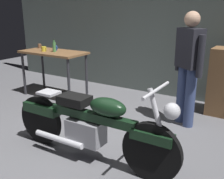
% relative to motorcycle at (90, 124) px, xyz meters
% --- Properties ---
extents(ground_plane, '(12.00, 12.00, 0.00)m').
position_rel_motorcycle_xyz_m(ground_plane, '(-0.21, 0.01, -0.45)').
color(ground_plane, slate).
extents(back_wall, '(8.00, 0.12, 3.10)m').
position_rel_motorcycle_xyz_m(back_wall, '(-0.21, 2.81, 1.10)').
color(back_wall, '#56605B').
rests_on(back_wall, ground_plane).
extents(workbench, '(1.30, 0.64, 0.90)m').
position_rel_motorcycle_xyz_m(workbench, '(-2.01, 1.53, 0.34)').
color(workbench, brown).
rests_on(workbench, ground_plane).
extents(motorcycle, '(2.19, 0.60, 1.00)m').
position_rel_motorcycle_xyz_m(motorcycle, '(0.00, 0.00, 0.00)').
color(motorcycle, black).
rests_on(motorcycle, ground_plane).
extents(person_standing, '(0.48, 0.40, 1.67)m').
position_rel_motorcycle_xyz_m(person_standing, '(0.60, 1.58, 0.48)').
color(person_standing, '#3B4A78').
rests_on(person_standing, ground_plane).
extents(mug_brown_stoneware, '(0.10, 0.07, 0.09)m').
position_rel_motorcycle_xyz_m(mug_brown_stoneware, '(-2.53, 1.69, 0.50)').
color(mug_brown_stoneware, brown).
rests_on(mug_brown_stoneware, workbench).
extents(mug_yellow_tall, '(0.12, 0.09, 0.09)m').
position_rel_motorcycle_xyz_m(mug_yellow_tall, '(-2.16, 1.44, 0.50)').
color(mug_yellow_tall, yellow).
rests_on(mug_yellow_tall, workbench).
extents(mug_blue_enamel, '(0.11, 0.08, 0.10)m').
position_rel_motorcycle_xyz_m(mug_blue_enamel, '(-2.06, 1.64, 0.50)').
color(mug_blue_enamel, '#2D51AD').
rests_on(mug_blue_enamel, workbench).
extents(bottle, '(0.06, 0.06, 0.24)m').
position_rel_motorcycle_xyz_m(bottle, '(-1.95, 1.51, 0.55)').
color(bottle, '#4C8C4C').
rests_on(bottle, workbench).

